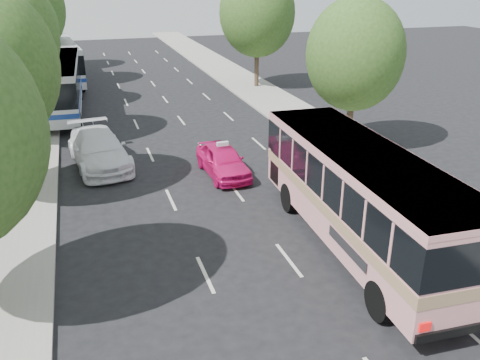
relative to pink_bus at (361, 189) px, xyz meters
name	(u,v)px	position (x,y,z in m)	size (l,w,h in m)	color
ground	(242,237)	(-3.59, 1.88, -2.22)	(120.00, 120.00, 0.00)	black
sidewalk_left	(29,115)	(-12.09, 21.88, -2.15)	(4.00, 90.00, 0.15)	#9E998E
sidewalk_right	(268,98)	(4.91, 21.88, -2.16)	(4.00, 90.00, 0.12)	#9E998E
tree_left_c	(0,31)	(-12.21, 15.82, 3.90)	(6.00, 6.00, 9.35)	#38281E
tree_left_d	(17,26)	(-12.11, 23.82, 3.41)	(5.52, 5.52, 8.60)	#38281E
tree_left_e	(25,5)	(-12.01, 31.82, 4.21)	(6.30, 6.30, 9.82)	#38281E
tree_left_f	(29,5)	(-12.21, 39.82, 3.78)	(5.88, 5.88, 9.16)	#38281E
tree_right_near	(357,51)	(5.19, 9.82, 2.98)	(5.10, 5.10, 7.95)	#38281E
tree_right_far	(258,10)	(5.49, 25.82, 3.90)	(6.00, 6.00, 9.35)	#38281E
pink_bus	(361,189)	(0.00, 0.00, 0.00)	(3.30, 11.30, 3.57)	pink
pink_taxi	(223,160)	(-2.59, 7.97, -1.49)	(1.73, 4.29, 1.46)	#DE136A
white_pickup	(99,149)	(-8.09, 11.00, -1.36)	(2.43, 5.97, 1.73)	white
tour_coach_front	(59,82)	(-9.89, 22.06, -0.08)	(3.02, 12.01, 3.57)	silver
tour_coach_rear	(60,59)	(-9.89, 32.32, -0.13)	(3.66, 11.82, 3.48)	silver
taxi_roof_sign	(223,144)	(-2.59, 7.97, -0.67)	(0.55, 0.18, 0.18)	silver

